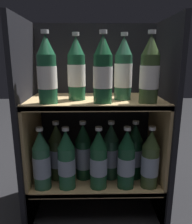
% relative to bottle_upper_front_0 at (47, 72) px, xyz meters
% --- Properties ---
extents(fridge_back_wall, '(0.63, 0.02, 0.88)m').
position_rel_bottle_upper_front_0_xyz_m(fridge_back_wall, '(0.19, 0.27, -0.23)').
color(fridge_back_wall, black).
rests_on(fridge_back_wall, ground_plane).
extents(fridge_side_left, '(0.02, 0.35, 0.88)m').
position_rel_bottle_upper_front_0_xyz_m(fridge_side_left, '(-0.12, 0.10, -0.23)').
color(fridge_side_left, black).
rests_on(fridge_side_left, ground_plane).
extents(fridge_side_right, '(0.02, 0.35, 0.88)m').
position_rel_bottle_upper_front_0_xyz_m(fridge_side_right, '(0.49, 0.10, -0.23)').
color(fridge_side_right, black).
rests_on(fridge_side_right, ground_plane).
extents(shelf_lower, '(0.59, 0.31, 0.17)m').
position_rel_bottle_upper_front_0_xyz_m(shelf_lower, '(0.19, 0.09, -0.53)').
color(shelf_lower, tan).
rests_on(shelf_lower, ground_plane).
extents(shelf_upper, '(0.59, 0.31, 0.55)m').
position_rel_bottle_upper_front_0_xyz_m(shelf_upper, '(0.19, 0.09, -0.27)').
color(shelf_upper, tan).
rests_on(shelf_upper, ground_plane).
extents(bottle_upper_front_0, '(0.08, 0.08, 0.28)m').
position_rel_bottle_upper_front_0_xyz_m(bottle_upper_front_0, '(0.00, 0.00, 0.00)').
color(bottle_upper_front_0, '#1E5638').
rests_on(bottle_upper_front_0, shelf_upper).
extents(bottle_upper_front_1, '(0.08, 0.08, 0.28)m').
position_rel_bottle_upper_front_0_xyz_m(bottle_upper_front_1, '(0.21, 0.00, 0.00)').
color(bottle_upper_front_1, '#194C2D').
rests_on(bottle_upper_front_1, shelf_upper).
extents(bottle_upper_front_2, '(0.08, 0.08, 0.28)m').
position_rel_bottle_upper_front_0_xyz_m(bottle_upper_front_2, '(0.39, -0.00, -0.00)').
color(bottle_upper_front_2, '#384C28').
rests_on(bottle_upper_front_2, shelf_upper).
extents(bottle_upper_back_0, '(0.08, 0.08, 0.28)m').
position_rel_bottle_upper_front_0_xyz_m(bottle_upper_back_0, '(0.11, 0.08, -0.00)').
color(bottle_upper_back_0, '#1E5638').
rests_on(bottle_upper_back_0, shelf_upper).
extents(bottle_upper_back_1, '(0.08, 0.08, 0.28)m').
position_rel_bottle_upper_front_0_xyz_m(bottle_upper_back_1, '(0.30, 0.08, -0.00)').
color(bottle_upper_back_1, '#285B42').
rests_on(bottle_upper_back_1, shelf_upper).
extents(bottle_lower_front_0, '(0.08, 0.08, 0.28)m').
position_rel_bottle_upper_front_0_xyz_m(bottle_lower_front_0, '(-0.04, 0.00, -0.38)').
color(bottle_lower_front_0, '#285B42').
rests_on(bottle_lower_front_0, shelf_lower).
extents(bottle_lower_front_1, '(0.08, 0.08, 0.28)m').
position_rel_bottle_upper_front_0_xyz_m(bottle_lower_front_1, '(0.06, 0.00, -0.37)').
color(bottle_lower_front_1, '#1E5638').
rests_on(bottle_lower_front_1, shelf_lower).
extents(bottle_lower_front_2, '(0.08, 0.08, 0.28)m').
position_rel_bottle_upper_front_0_xyz_m(bottle_lower_front_2, '(0.20, -0.00, -0.37)').
color(bottle_lower_front_2, '#194C2D').
rests_on(bottle_lower_front_2, shelf_lower).
extents(bottle_lower_front_3, '(0.08, 0.08, 0.28)m').
position_rel_bottle_upper_front_0_xyz_m(bottle_lower_front_3, '(0.32, 0.00, -0.37)').
color(bottle_lower_front_3, '#144228').
rests_on(bottle_lower_front_3, shelf_lower).
extents(bottle_lower_front_4, '(0.08, 0.08, 0.28)m').
position_rel_bottle_upper_front_0_xyz_m(bottle_lower_front_4, '(0.42, 0.00, -0.37)').
color(bottle_lower_front_4, '#384C28').
rests_on(bottle_lower_front_4, shelf_lower).
extents(bottle_lower_back_0, '(0.08, 0.08, 0.28)m').
position_rel_bottle_upper_front_0_xyz_m(bottle_lower_back_0, '(0.01, 0.08, -0.37)').
color(bottle_lower_back_0, '#384C28').
rests_on(bottle_lower_back_0, shelf_lower).
extents(bottle_lower_back_1, '(0.08, 0.08, 0.28)m').
position_rel_bottle_upper_front_0_xyz_m(bottle_lower_back_1, '(0.13, 0.08, -0.38)').
color(bottle_lower_back_1, '#194C2D').
rests_on(bottle_lower_back_1, shelf_lower).
extents(bottle_lower_back_2, '(0.08, 0.08, 0.28)m').
position_rel_bottle_upper_front_0_xyz_m(bottle_lower_back_2, '(0.26, 0.08, -0.37)').
color(bottle_lower_back_2, '#285B42').
rests_on(bottle_lower_back_2, shelf_lower).
extents(bottle_lower_back_3, '(0.08, 0.08, 0.28)m').
position_rel_bottle_upper_front_0_xyz_m(bottle_lower_back_3, '(0.37, 0.08, -0.37)').
color(bottle_lower_back_3, '#144228').
rests_on(bottle_lower_back_3, shelf_lower).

